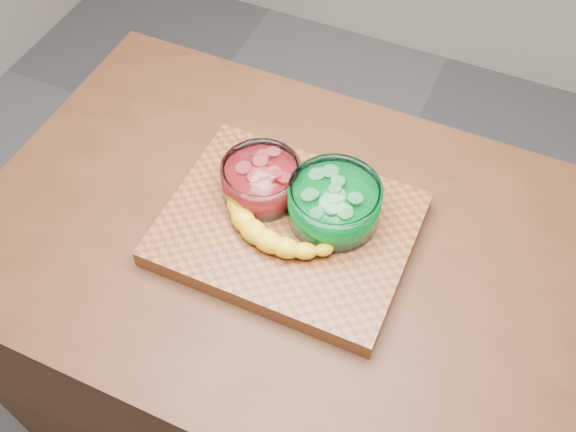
% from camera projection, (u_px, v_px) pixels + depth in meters
% --- Properties ---
extents(ground, '(3.50, 3.50, 0.00)m').
position_uv_depth(ground, '(288.00, 405.00, 1.93)').
color(ground, '#5B5B60').
rests_on(ground, ground).
extents(counter, '(1.20, 0.80, 0.90)m').
position_uv_depth(counter, '(288.00, 340.00, 1.57)').
color(counter, '#4A2816').
rests_on(counter, ground).
extents(cutting_board, '(0.45, 0.35, 0.04)m').
position_uv_depth(cutting_board, '(288.00, 229.00, 1.19)').
color(cutting_board, brown).
rests_on(cutting_board, counter).
extents(bowl_red, '(0.15, 0.15, 0.07)m').
position_uv_depth(bowl_red, '(261.00, 180.00, 1.19)').
color(bowl_red, white).
rests_on(bowl_red, cutting_board).
extents(bowl_green, '(0.17, 0.17, 0.08)m').
position_uv_depth(bowl_green, '(334.00, 203.00, 1.15)').
color(bowl_green, white).
rests_on(bowl_green, cutting_board).
extents(banana, '(0.27, 0.18, 0.04)m').
position_uv_depth(banana, '(277.00, 217.00, 1.16)').
color(banana, gold).
rests_on(banana, cutting_board).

